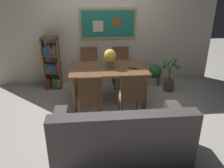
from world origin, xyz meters
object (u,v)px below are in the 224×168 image
at_px(leather_couch, 121,139).
at_px(tv_remote, 133,68).
at_px(dining_chair_far_left, 89,64).
at_px(dining_chair_near_right, 131,94).
at_px(potted_ivy, 154,74).
at_px(dining_chair_far_right, 121,64).
at_px(dining_chair_near_left, 90,96).
at_px(bookshelf, 52,65).
at_px(potted_palm, 169,76).
at_px(dining_table, 108,72).
at_px(flower_vase, 110,57).

height_order(leather_couch, tv_remote, leather_couch).
bearing_deg(dining_chair_far_left, dining_chair_near_right, -66.94).
bearing_deg(potted_ivy, dining_chair_far_right, 179.18).
xyz_separation_m(dining_chair_far_right, tv_remote, (0.11, -0.89, 0.21)).
relative_size(dining_chair_near_left, tv_remote, 5.78).
bearing_deg(tv_remote, bookshelf, 150.92).
bearing_deg(tv_remote, dining_chair_near_right, -101.92).
xyz_separation_m(dining_chair_near_right, bookshelf, (-1.52, 1.62, 0.01)).
bearing_deg(potted_palm, bookshelf, 170.25).
bearing_deg(potted_ivy, dining_table, -146.16).
distance_m(bookshelf, tv_remote, 1.92).
height_order(dining_chair_near_right, potted_ivy, dining_chair_near_right).
distance_m(dining_chair_near_right, dining_chair_near_left, 0.69).
xyz_separation_m(dining_chair_far_right, flower_vase, (-0.32, -0.78, 0.41)).
xyz_separation_m(dining_chair_near_right, dining_chair_near_left, (-0.69, -0.02, 0.00)).
bearing_deg(tv_remote, dining_chair_far_left, 132.09).
bearing_deg(dining_chair_near_left, dining_chair_far_left, 90.10).
bearing_deg(leather_couch, dining_chair_near_left, 113.76).
distance_m(dining_chair_far_left, tv_remote, 1.26).
bearing_deg(dining_chair_near_left, dining_table, 65.60).
relative_size(dining_table, dining_chair_far_left, 1.63).
xyz_separation_m(dining_chair_far_right, potted_ivy, (0.82, -0.01, -0.28)).
xyz_separation_m(dining_chair_far_left, potted_palm, (1.76, -0.44, -0.18)).
height_order(dining_table, dining_chair_near_left, dining_chair_near_left).
bearing_deg(leather_couch, bookshelf, 115.92).
xyz_separation_m(leather_couch, potted_ivy, (1.15, 2.48, -0.05)).
xyz_separation_m(dining_chair_near_left, flower_vase, (0.40, 0.82, 0.41)).
xyz_separation_m(dining_table, dining_chair_near_left, (-0.37, -0.81, -0.10)).
distance_m(leather_couch, flower_vase, 1.82).
height_order(bookshelf, tv_remote, bookshelf).
xyz_separation_m(flower_vase, tv_remote, (0.43, -0.11, -0.20)).
relative_size(bookshelf, potted_ivy, 2.43).
distance_m(bookshelf, potted_ivy, 2.39).
bearing_deg(dining_chair_near_right, dining_chair_far_left, 113.06).
bearing_deg(flower_vase, dining_table, -158.74).
distance_m(dining_chair_far_left, potted_palm, 1.82).
bearing_deg(flower_vase, dining_chair_near_left, -115.96).
xyz_separation_m(dining_chair_far_left, dining_chair_far_right, (0.72, -0.03, 0.00)).
height_order(dining_chair_near_left, tv_remote, dining_chair_near_left).
distance_m(dining_table, potted_palm, 1.47).
xyz_separation_m(dining_chair_near_right, potted_ivy, (0.85, 1.57, -0.28)).
distance_m(dining_chair_far_right, leather_couch, 2.52).
height_order(dining_chair_far_left, dining_chair_near_left, same).
height_order(dining_table, flower_vase, flower_vase).
distance_m(flower_vase, tv_remote, 0.49).
xyz_separation_m(dining_chair_near_right, leather_couch, (-0.30, -0.90, -0.23)).
distance_m(bookshelf, flower_vase, 1.54).
distance_m(dining_chair_near_right, bookshelf, 2.23).
bearing_deg(potted_palm, leather_couch, -123.23).
height_order(dining_chair_far_right, flower_vase, flower_vase).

